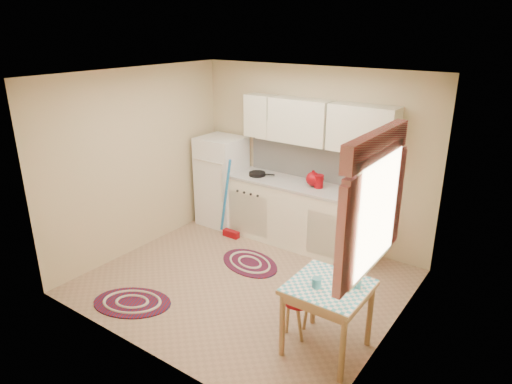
# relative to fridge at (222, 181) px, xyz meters

# --- Properties ---
(room_shell) EXTENTS (3.64, 3.60, 2.52)m
(room_shell) POSITION_rel_fridge_xyz_m (1.53, -1.01, 0.90)
(room_shell) COLOR tan
(room_shell) RESTS_ON ground
(fridge) EXTENTS (0.65, 0.60, 1.40)m
(fridge) POSITION_rel_fridge_xyz_m (0.00, 0.00, 0.00)
(fridge) COLOR white
(fridge) RESTS_ON ground
(broom) EXTENTS (0.28, 0.12, 1.20)m
(broom) POSITION_rel_fridge_xyz_m (0.45, -0.35, -0.10)
(broom) COLOR #207ACB
(broom) RESTS_ON ground
(base_cabinets) EXTENTS (2.25, 0.60, 0.88)m
(base_cabinets) POSITION_rel_fridge_xyz_m (1.32, 0.05, -0.26)
(base_cabinets) COLOR white
(base_cabinets) RESTS_ON ground
(countertop) EXTENTS (2.27, 0.62, 0.04)m
(countertop) POSITION_rel_fridge_xyz_m (1.32, 0.05, 0.20)
(countertop) COLOR #B5B1AB
(countertop) RESTS_ON base_cabinets
(frying_pan) EXTENTS (0.31, 0.31, 0.05)m
(frying_pan) POSITION_rel_fridge_xyz_m (0.68, 0.00, 0.24)
(frying_pan) COLOR black
(frying_pan) RESTS_ON countertop
(red_kettle) EXTENTS (0.22, 0.20, 0.22)m
(red_kettle) POSITION_rel_fridge_xyz_m (1.57, 0.05, 0.33)
(red_kettle) COLOR maroon
(red_kettle) RESTS_ON countertop
(red_canister) EXTENTS (0.15, 0.15, 0.16)m
(red_canister) POSITION_rel_fridge_xyz_m (1.66, 0.05, 0.30)
(red_canister) COLOR maroon
(red_canister) RESTS_ON countertop
(table) EXTENTS (0.72, 0.72, 0.72)m
(table) POSITION_rel_fridge_xyz_m (2.77, -1.81, -0.34)
(table) COLOR tan
(table) RESTS_ON ground
(stool) EXTENTS (0.39, 0.39, 0.42)m
(stool) POSITION_rel_fridge_xyz_m (2.43, -1.77, -0.49)
(stool) COLOR maroon
(stool) RESTS_ON ground
(coffee_pot) EXTENTS (0.16, 0.14, 0.25)m
(coffee_pot) POSITION_rel_fridge_xyz_m (2.98, -1.69, 0.15)
(coffee_pot) COLOR teal
(coffee_pot) RESTS_ON table
(mug) EXTENTS (0.10, 0.10, 0.10)m
(mug) POSITION_rel_fridge_xyz_m (2.69, -1.91, 0.07)
(mug) COLOR teal
(mug) RESTS_ON table
(rug_center) EXTENTS (1.03, 0.83, 0.02)m
(rug_center) POSITION_rel_fridge_xyz_m (1.15, -0.85, -0.69)
(rug_center) COLOR maroon
(rug_center) RESTS_ON ground
(rug_left) EXTENTS (1.08, 0.93, 0.02)m
(rug_left) POSITION_rel_fridge_xyz_m (0.60, -2.38, -0.69)
(rug_left) COLOR maroon
(rug_left) RESTS_ON ground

